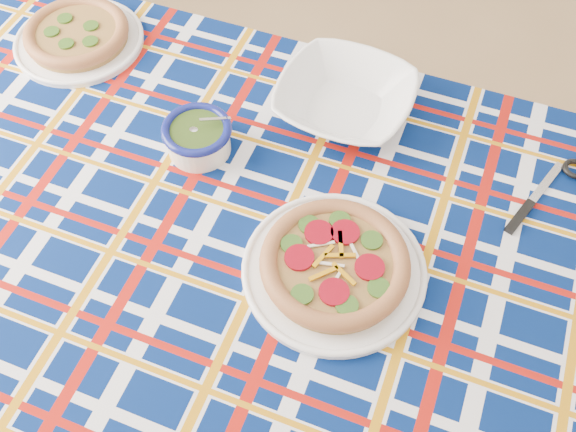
% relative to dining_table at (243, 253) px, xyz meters
% --- Properties ---
extents(floor, '(4.00, 4.00, 0.00)m').
position_rel_dining_table_xyz_m(floor, '(0.43, 0.32, -0.66)').
color(floor, '#99784F').
rests_on(floor, ground).
extents(dining_table, '(1.70, 1.21, 0.73)m').
position_rel_dining_table_xyz_m(dining_table, '(0.00, 0.00, 0.00)').
color(dining_table, brown).
rests_on(dining_table, floor).
extents(tablecloth, '(1.73, 1.25, 0.10)m').
position_rel_dining_table_xyz_m(tablecloth, '(-0.00, -0.00, 0.02)').
color(tablecloth, '#041950').
rests_on(tablecloth, dining_table).
extents(main_focaccia_plate, '(0.36, 0.36, 0.06)m').
position_rel_dining_table_xyz_m(main_focaccia_plate, '(0.17, -0.05, 0.11)').
color(main_focaccia_plate, olive).
rests_on(main_focaccia_plate, tablecloth).
extents(pesto_bowl, '(0.13, 0.13, 0.08)m').
position_rel_dining_table_xyz_m(pesto_bowl, '(-0.12, 0.16, 0.12)').
color(pesto_bowl, '#20350E').
rests_on(pesto_bowl, tablecloth).
extents(serving_bowl, '(0.32, 0.32, 0.06)m').
position_rel_dining_table_xyz_m(serving_bowl, '(0.13, 0.32, 0.11)').
color(serving_bowl, white).
rests_on(serving_bowl, tablecloth).
extents(second_focaccia_plate, '(0.29, 0.29, 0.05)m').
position_rel_dining_table_xyz_m(second_focaccia_plate, '(-0.47, 0.40, 0.10)').
color(second_focaccia_plate, olive).
rests_on(second_focaccia_plate, tablecloth).
extents(table_knife, '(0.12, 0.20, 0.01)m').
position_rel_dining_table_xyz_m(table_knife, '(0.52, 0.21, 0.08)').
color(table_knife, silver).
rests_on(table_knife, tablecloth).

